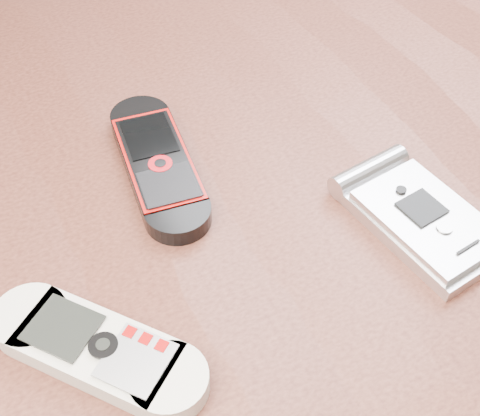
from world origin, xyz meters
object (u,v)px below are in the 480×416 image
object	(u,v)px
nokia_white	(97,349)
nokia_black_red	(158,163)
motorola_razr	(423,219)
table	(234,309)

from	to	relation	value
nokia_white	nokia_black_red	bearing A→B (deg)	17.32
nokia_black_red	motorola_razr	world-z (taller)	motorola_razr
table	nokia_black_red	world-z (taller)	nokia_black_red
table	nokia_white	size ratio (longest dim) A/B	8.81
table	nokia_white	world-z (taller)	nokia_white
table	nokia_white	xyz separation A→B (m)	(-0.11, -0.06, 0.11)
table	motorola_razr	distance (m)	0.17
table	nokia_black_red	bearing A→B (deg)	111.36
table	motorola_razr	size ratio (longest dim) A/B	10.14
nokia_white	nokia_black_red	distance (m)	0.15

